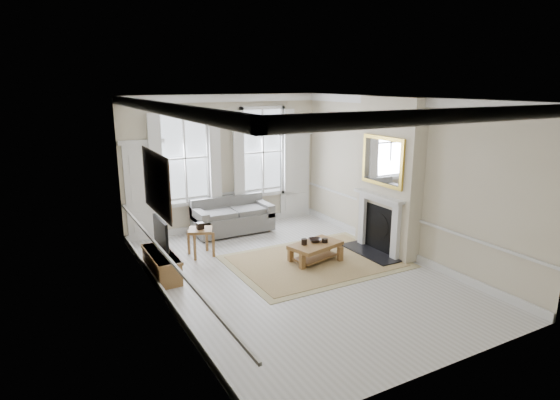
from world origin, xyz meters
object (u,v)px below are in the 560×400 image
sofa (232,218)px  tv_stand (162,264)px  side_table (200,234)px  coffee_table (316,247)px

sofa → tv_stand: (-2.29, -1.91, -0.13)m
tv_stand → side_table: bearing=33.9°
side_table → coffee_table: bearing=-37.4°
side_table → coffee_table: side_table is taller
side_table → tv_stand: bearing=-146.1°
sofa → side_table: bearing=-135.9°
side_table → coffee_table: size_ratio=0.54×
sofa → coffee_table: 2.82m
side_table → coffee_table: (1.98, -1.51, -0.17)m
sofa → side_table: (-1.24, -1.20, 0.13)m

